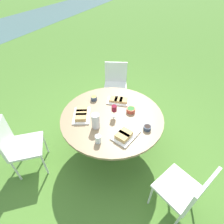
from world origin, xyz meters
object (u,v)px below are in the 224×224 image
chair_near_right (186,190)px  water_pitcher (96,121)px  dining_table (112,120)px  wine_glass (114,109)px  chair_far_back (116,82)px  chair_near_left (18,144)px

chair_near_right → water_pitcher: size_ratio=4.34×
dining_table → chair_near_right: chair_near_right is taller
water_pitcher → wine_glass: bearing=-25.9°
dining_table → water_pitcher: water_pitcher is taller
dining_table → chair_far_back: chair_far_back is taller
chair_far_back → wine_glass: wine_glass is taller
chair_near_right → chair_far_back: same height
dining_table → chair_near_right: (-0.56, -1.10, -0.12)m
chair_near_right → chair_near_left: bearing=96.4°
chair_near_right → dining_table: bearing=63.0°
dining_table → wine_glass: size_ratio=7.81×
chair_near_left → water_pitcher: (0.51, -0.91, 0.31)m
chair_near_right → water_pitcher: water_pitcher is taller
chair_near_right → chair_far_back: 2.31m
dining_table → chair_near_left: bearing=128.4°
dining_table → chair_near_left: size_ratio=1.60×
chair_near_left → chair_near_right: bearing=-83.6°
water_pitcher → chair_near_right: bearing=-103.0°
dining_table → chair_far_back: size_ratio=1.60×
chair_far_back → water_pitcher: bearing=-167.3°
water_pitcher → wine_glass: 0.31m
dining_table → wine_glass: (-0.01, -0.03, 0.22)m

